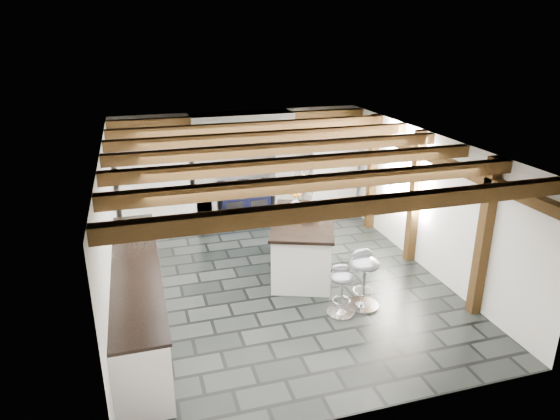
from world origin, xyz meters
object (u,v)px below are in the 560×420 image
object	(u,v)px
kitchen_island	(303,244)
bar_stool_far	(342,285)
bar_stool_near	(364,272)
range_cooker	(244,203)

from	to	relation	value
kitchen_island	bar_stool_far	distance (m)	1.46
kitchen_island	bar_stool_near	distance (m)	1.44
kitchen_island	bar_stool_far	world-z (taller)	kitchen_island
range_cooker	bar_stool_near	xyz separation A→B (m)	(0.94, -3.68, 0.08)
range_cooker	kitchen_island	distance (m)	2.37
bar_stool_near	bar_stool_far	size ratio (longest dim) A/B	1.18
bar_stool_near	bar_stool_far	bearing A→B (deg)	-165.53
range_cooker	kitchen_island	xyz separation A→B (m)	(0.48, -2.32, 0.01)
range_cooker	bar_stool_near	distance (m)	3.80
range_cooker	bar_stool_near	size ratio (longest dim) A/B	1.13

